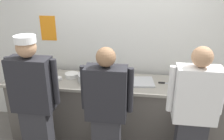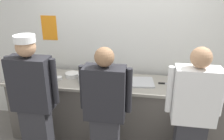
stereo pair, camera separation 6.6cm
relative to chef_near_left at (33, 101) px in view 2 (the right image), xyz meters
name	(u,v)px [view 2 (the right image)]	position (x,y,z in m)	size (l,w,h in m)	color
wall_back	(122,45)	(0.93, 1.14, 0.41)	(5.04, 0.11, 2.68)	silver
prep_counter	(118,110)	(0.94, 0.68, -0.46)	(3.21, 0.66, 0.94)	#56514C
chef_near_left	(33,101)	(0.00, 0.00, 0.00)	(0.62, 0.24, 1.73)	#2D2D33
chef_center	(105,112)	(0.88, 0.00, -0.06)	(0.60, 0.24, 1.64)	#2D2D33
chef_far_right	(193,115)	(1.86, 0.06, -0.04)	(0.61, 0.24, 1.67)	#2D2D33
plate_stack_front	(38,76)	(-0.23, 0.61, 0.05)	(0.22, 0.22, 0.07)	white
plate_stack_rear	(72,75)	(0.24, 0.75, 0.04)	(0.20, 0.20, 0.06)	white
mixing_bowl_steel	(91,77)	(0.55, 0.67, 0.06)	(0.38, 0.38, 0.11)	#B7BABF
sheet_tray	(137,82)	(1.20, 0.69, 0.02)	(0.45, 0.33, 0.02)	#B7BABF
squeeze_bottle_primary	(41,66)	(-0.29, 0.85, 0.11)	(0.05, 0.05, 0.21)	#E5E066
ramekin_orange_sauce	(191,89)	(1.90, 0.56, 0.03)	(0.11, 0.11, 0.04)	white
ramekin_red_sauce	(113,77)	(0.84, 0.78, 0.03)	(0.09, 0.09, 0.04)	white
ramekin_yellow_sauce	(59,78)	(0.08, 0.63, 0.03)	(0.10, 0.10, 0.04)	white
deli_cup	(215,91)	(2.18, 0.49, 0.06)	(0.09, 0.09, 0.10)	white
chefs_knife	(167,84)	(1.61, 0.71, 0.02)	(0.28, 0.03, 0.02)	#B7BABF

